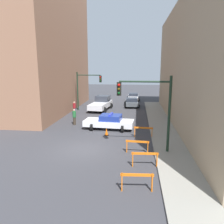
{
  "coord_description": "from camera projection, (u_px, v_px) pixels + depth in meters",
  "views": [
    {
      "loc": [
        3.71,
        -14.67,
        5.87
      ],
      "look_at": [
        1.31,
        6.18,
        1.53
      ],
      "focal_mm": 35.0,
      "sensor_mm": 36.0,
      "label": 1
    }
  ],
  "objects": [
    {
      "name": "parked_car_mid",
      "position": [
        133.0,
        97.0,
        38.92
      ],
      "size": [
        2.35,
        4.34,
        1.31
      ],
      "rotation": [
        0.0,
        0.0,
        0.02
      ],
      "color": "silver",
      "rests_on": "ground_plane"
    },
    {
      "name": "ground_plane",
      "position": [
        84.0,
        149.0,
        15.87
      ],
      "size": [
        120.0,
        120.0,
        0.0
      ],
      "primitive_type": "plane",
      "color": "#38383D"
    },
    {
      "name": "barrier_back",
      "position": [
        137.0,
        145.0,
        15.06
      ],
      "size": [
        1.6,
        0.23,
        0.9
      ],
      "rotation": [
        0.0,
        0.0,
        -0.05
      ],
      "color": "orange",
      "rests_on": "ground_plane"
    },
    {
      "name": "traffic_light_far",
      "position": [
        85.0,
        86.0,
        29.64
      ],
      "size": [
        3.44,
        0.35,
        5.2
      ],
      "color": "black",
      "rests_on": "ground_plane"
    },
    {
      "name": "pedestrian_corner",
      "position": [
        74.0,
        108.0,
        27.22
      ],
      "size": [
        0.47,
        0.47,
        1.66
      ],
      "rotation": [
        0.0,
        0.0,
        1.97
      ],
      "color": "#474C66",
      "rests_on": "ground_plane"
    },
    {
      "name": "parked_car_near",
      "position": [
        132.0,
        102.0,
        32.88
      ],
      "size": [
        2.46,
        4.41,
        1.31
      ],
      "rotation": [
        0.0,
        0.0,
        0.06
      ],
      "color": "#474C51",
      "rests_on": "ground_plane"
    },
    {
      "name": "building_corner_left",
      "position": [
        19.0,
        41.0,
        28.96
      ],
      "size": [
        14.0,
        20.0,
        18.56
      ],
      "color": "#93664C",
      "rests_on": "ground_plane"
    },
    {
      "name": "barrier_front",
      "position": [
        137.0,
        179.0,
        10.42
      ],
      "size": [
        1.6,
        0.27,
        0.9
      ],
      "rotation": [
        0.0,
        0.0,
        0.07
      ],
      "color": "orange",
      "rests_on": "ground_plane"
    },
    {
      "name": "police_car",
      "position": [
        109.0,
        122.0,
        20.92
      ],
      "size": [
        4.83,
        2.61,
        1.52
      ],
      "rotation": [
        0.0,
        0.0,
        1.49
      ],
      "color": "white",
      "rests_on": "ground_plane"
    },
    {
      "name": "traffic_cone",
      "position": [
        106.0,
        132.0,
        19.03
      ],
      "size": [
        0.36,
        0.36,
        0.66
      ],
      "color": "black",
      "rests_on": "ground_plane"
    },
    {
      "name": "sidewalk_right",
      "position": [
        172.0,
        152.0,
        15.17
      ],
      "size": [
        2.4,
        44.0,
        0.12
      ],
      "color": "gray",
      "rests_on": "ground_plane"
    },
    {
      "name": "pedestrian_crossing",
      "position": [
        74.0,
        117.0,
        22.41
      ],
      "size": [
        0.44,
        0.44,
        1.66
      ],
      "rotation": [
        0.0,
        0.0,
        2.9
      ],
      "color": "#382D23",
      "rests_on": "ground_plane"
    },
    {
      "name": "barrier_corner",
      "position": [
        143.0,
        130.0,
        18.45
      ],
      "size": [
        1.6,
        0.23,
        0.9
      ],
      "rotation": [
        0.0,
        0.0,
        -0.04
      ],
      "color": "orange",
      "rests_on": "ground_plane"
    },
    {
      "name": "barrier_mid",
      "position": [
        145.0,
        157.0,
        12.98
      ],
      "size": [
        1.6,
        0.26,
        0.9
      ],
      "rotation": [
        0.0,
        0.0,
        0.07
      ],
      "color": "orange",
      "rests_on": "ground_plane"
    },
    {
      "name": "white_truck",
      "position": [
        101.0,
        103.0,
        30.25
      ],
      "size": [
        3.08,
        5.61,
        1.9
      ],
      "rotation": [
        0.0,
        0.0,
        -0.13
      ],
      "color": "silver",
      "rests_on": "ground_plane"
    },
    {
      "name": "traffic_light_near",
      "position": [
        152.0,
        103.0,
        14.63
      ],
      "size": [
        3.64,
        0.35,
        5.2
      ],
      "color": "black",
      "rests_on": "sidewalk_right"
    }
  ]
}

